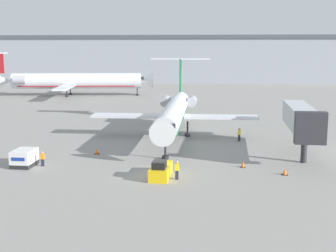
{
  "coord_description": "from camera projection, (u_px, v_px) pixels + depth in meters",
  "views": [
    {
      "loc": [
        6.82,
        -44.57,
        13.1
      ],
      "look_at": [
        0.0,
        8.81,
        3.61
      ],
      "focal_mm": 50.0,
      "sensor_mm": 36.0,
      "label": 1
    }
  ],
  "objects": [
    {
      "name": "terminal_building",
      "position": [
        208.0,
        58.0,
        162.5
      ],
      "size": [
        180.0,
        16.8,
        16.01
      ],
      "color": "#9EA3AD",
      "rests_on": "ground"
    },
    {
      "name": "worker_near_tug",
      "position": [
        177.0,
        170.0,
        45.58
      ],
      "size": [
        0.4,
        0.26,
        1.87
      ],
      "color": "#232838",
      "rests_on": "ground"
    },
    {
      "name": "pushback_tug",
      "position": [
        161.0,
        170.0,
        46.39
      ],
      "size": [
        1.84,
        4.62,
        1.88
      ],
      "color": "yellow",
      "rests_on": "ground"
    },
    {
      "name": "traffic_cone_right",
      "position": [
        243.0,
        164.0,
        50.14
      ],
      "size": [
        0.53,
        0.53,
        0.73
      ],
      "color": "black",
      "rests_on": "ground"
    },
    {
      "name": "luggage_cart",
      "position": [
        24.0,
        158.0,
        50.55
      ],
      "size": [
        2.09,
        3.04,
        1.82
      ],
      "color": "#232326",
      "rests_on": "ground"
    },
    {
      "name": "jet_bridge",
      "position": [
        301.0,
        119.0,
        54.48
      ],
      "size": [
        3.2,
        14.46,
        6.19
      ],
      "color": "#2D2D33",
      "rests_on": "ground"
    },
    {
      "name": "traffic_cone_mid",
      "position": [
        285.0,
        172.0,
        47.28
      ],
      "size": [
        0.61,
        0.61,
        0.64
      ],
      "color": "black",
      "rests_on": "ground"
    },
    {
      "name": "worker_on_apron",
      "position": [
        42.0,
        159.0,
        50.57
      ],
      "size": [
        0.4,
        0.24,
        1.62
      ],
      "color": "#232838",
      "rests_on": "ground"
    },
    {
      "name": "ground_plane",
      "position": [
        157.0,
        177.0,
        46.67
      ],
      "size": [
        600.0,
        600.0,
        0.0
      ],
      "primitive_type": "plane",
      "color": "gray"
    },
    {
      "name": "airplane_main",
      "position": [
        174.0,
        112.0,
        65.84
      ],
      "size": [
        23.59,
        31.4,
        10.68
      ],
      "color": "silver",
      "rests_on": "ground"
    },
    {
      "name": "traffic_cone_left",
      "position": [
        97.0,
        151.0,
        56.22
      ],
      "size": [
        0.57,
        0.57,
        0.74
      ],
      "color": "black",
      "rests_on": "ground"
    },
    {
      "name": "worker_by_wing",
      "position": [
        239.0,
        134.0,
        63.45
      ],
      "size": [
        0.4,
        0.26,
        1.86
      ],
      "color": "#232838",
      "rests_on": "ground"
    },
    {
      "name": "airplane_parked_far_left",
      "position": [
        74.0,
        81.0,
        118.58
      ],
      "size": [
        40.04,
        31.28,
        10.85
      ],
      "color": "silver",
      "rests_on": "ground"
    }
  ]
}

